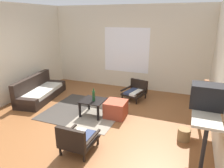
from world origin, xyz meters
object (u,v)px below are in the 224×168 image
Objects in this scene: couch at (40,92)px; wicker_basket at (184,135)px; armchair_striped_foreground at (77,139)px; crt_television at (207,96)px; coffee_table at (93,103)px; console_shelf at (204,108)px; clay_vase at (205,90)px; ottoman_orange at (116,109)px; armchair_by_window at (135,91)px; glass_bottle at (94,96)px.

couch reaches higher than wicker_basket.
armchair_striped_foreground is 2.32m from crt_television.
couch is 3.34× the size of coffee_table.
clay_vase is at bearing 90.00° from console_shelf.
console_shelf reaches higher than ottoman_orange.
console_shelf reaches higher than armchair_striped_foreground.
armchair_by_window is 2.37× the size of clay_vase.
console_shelf is at bearing -90.00° from clay_vase.
wicker_basket is at bearing -15.70° from ottoman_orange.
armchair_by_window is at bearing 132.91° from console_shelf.
clay_vase is 1.02× the size of glass_bottle.
coffee_table is at bearing -11.17° from couch.
ottoman_orange is 2.00× the size of wicker_basket.
armchair_by_window is at bearing 84.44° from armchair_striped_foreground.
crt_television is at bearing 21.09° from armchair_striped_foreground.
clay_vase is (1.88, -0.23, 0.81)m from ottoman_orange.
console_shelf is 3.58× the size of crt_television.
couch is 4.48m from clay_vase.
ottoman_orange is at bearing 164.30° from wicker_basket.
crt_television is at bearing -14.38° from glass_bottle.
armchair_by_window is 1.62m from glass_bottle.
couch reaches higher than ottoman_orange.
crt_television is at bearing -49.89° from armchair_by_window.
coffee_table is at bearing 169.45° from console_shelf.
couch is 2.97m from armchair_striped_foreground.
armchair_by_window is 1.31m from ottoman_orange.
couch is at bearing 142.47° from armchair_striped_foreground.
armchair_striped_foreground is (0.40, -1.42, -0.06)m from coffee_table.
couch is at bearing 170.21° from wicker_basket.
armchair_striped_foreground is at bearing -74.32° from coffee_table.
console_shelf is 2.44m from glass_bottle.
armchair_by_window is at bearing 130.01° from wicker_basket.
crt_television reaches higher than glass_bottle.
glass_bottle is at bearing 178.25° from clay_vase.
crt_television is (2.02, 0.78, 0.83)m from armchair_striped_foreground.
console_shelf is at bearing -47.09° from armchair_by_window.
console_shelf reaches higher than couch.
armchair_striped_foreground is at bearing -158.91° from crt_television.
clay_vase is (0.00, 0.54, -0.08)m from crt_television.
armchair_by_window is at bearing 138.74° from clay_vase.
console_shelf is (2.03, 0.97, 0.54)m from armchair_striped_foreground.
crt_television is at bearing -49.34° from wicker_basket.
couch is at bearing 174.10° from ottoman_orange.
glass_bottle reaches higher than ottoman_orange.
console_shelf reaches higher than glass_bottle.
wicker_basket is at bearing -7.84° from glass_bottle.
clay_vase is (2.03, 1.32, 0.75)m from armchair_striped_foreground.
armchair_striped_foreground is 1.27× the size of ottoman_orange.
coffee_table is 2.52m from clay_vase.
wicker_basket is at bearing -142.09° from clay_vase.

